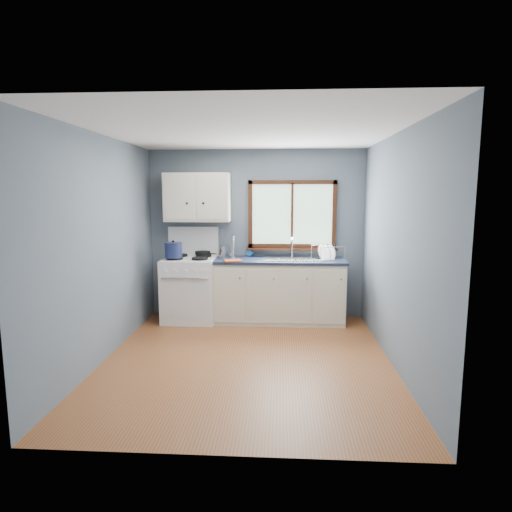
# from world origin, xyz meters

# --- Properties ---
(floor) EXTENTS (3.20, 3.60, 0.02)m
(floor) POSITION_xyz_m (0.00, 0.00, -0.01)
(floor) COLOR #94542B
(floor) RESTS_ON ground
(ceiling) EXTENTS (3.20, 3.60, 0.02)m
(ceiling) POSITION_xyz_m (0.00, 0.00, 2.51)
(ceiling) COLOR white
(ceiling) RESTS_ON wall_back
(wall_back) EXTENTS (3.20, 0.02, 2.50)m
(wall_back) POSITION_xyz_m (0.00, 1.81, 1.25)
(wall_back) COLOR slate
(wall_back) RESTS_ON ground
(wall_front) EXTENTS (3.20, 0.02, 2.50)m
(wall_front) POSITION_xyz_m (0.00, -1.81, 1.25)
(wall_front) COLOR slate
(wall_front) RESTS_ON ground
(wall_left) EXTENTS (0.02, 3.60, 2.50)m
(wall_left) POSITION_xyz_m (-1.61, 0.00, 1.25)
(wall_left) COLOR slate
(wall_left) RESTS_ON ground
(wall_right) EXTENTS (0.02, 3.60, 2.50)m
(wall_right) POSITION_xyz_m (1.61, 0.00, 1.25)
(wall_right) COLOR slate
(wall_right) RESTS_ON ground
(gas_range) EXTENTS (0.76, 0.69, 1.36)m
(gas_range) POSITION_xyz_m (-0.95, 1.47, 0.49)
(gas_range) COLOR white
(gas_range) RESTS_ON floor
(base_cabinets) EXTENTS (1.85, 0.60, 0.88)m
(base_cabinets) POSITION_xyz_m (0.36, 1.49, 0.41)
(base_cabinets) COLOR beige
(base_cabinets) RESTS_ON floor
(countertop) EXTENTS (1.89, 0.64, 0.04)m
(countertop) POSITION_xyz_m (0.36, 1.49, 0.90)
(countertop) COLOR #151E30
(countertop) RESTS_ON base_cabinets
(sink) EXTENTS (0.84, 0.46, 0.44)m
(sink) POSITION_xyz_m (0.54, 1.49, 0.86)
(sink) COLOR silver
(sink) RESTS_ON countertop
(window) EXTENTS (1.36, 0.10, 1.03)m
(window) POSITION_xyz_m (0.54, 1.77, 1.48)
(window) COLOR #9EC6A8
(window) RESTS_ON wall_back
(upper_cabinets) EXTENTS (0.95, 0.35, 0.70)m
(upper_cabinets) POSITION_xyz_m (-0.85, 1.63, 1.80)
(upper_cabinets) COLOR beige
(upper_cabinets) RESTS_ON wall_back
(skillet) EXTENTS (0.36, 0.30, 0.05)m
(skillet) POSITION_xyz_m (-0.78, 1.62, 0.98)
(skillet) COLOR black
(skillet) RESTS_ON gas_range
(stockpot) EXTENTS (0.25, 0.25, 0.25)m
(stockpot) POSITION_xyz_m (-1.14, 1.30, 1.07)
(stockpot) COLOR #192149
(stockpot) RESTS_ON gas_range
(utensil_crock) EXTENTS (0.17, 0.17, 0.40)m
(utensil_crock) POSITION_xyz_m (-0.49, 1.68, 1.00)
(utensil_crock) COLOR silver
(utensil_crock) RESTS_ON countertop
(thermos) EXTENTS (0.09, 0.09, 0.32)m
(thermos) POSITION_xyz_m (-0.34, 1.59, 1.08)
(thermos) COLOR silver
(thermos) RESTS_ON countertop
(soap_bottle) EXTENTS (0.12, 0.12, 0.27)m
(soap_bottle) POSITION_xyz_m (-0.11, 1.72, 1.05)
(soap_bottle) COLOR blue
(soap_bottle) RESTS_ON countertop
(dish_towel) EXTENTS (0.28, 0.23, 0.02)m
(dish_towel) POSITION_xyz_m (-0.30, 1.26, 0.93)
(dish_towel) COLOR #CE4C1A
(dish_towel) RESTS_ON countertop
(dish_rack) EXTENTS (0.49, 0.45, 0.21)m
(dish_rack) POSITION_xyz_m (1.04, 1.53, 0.98)
(dish_rack) COLOR silver
(dish_rack) RESTS_ON countertop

